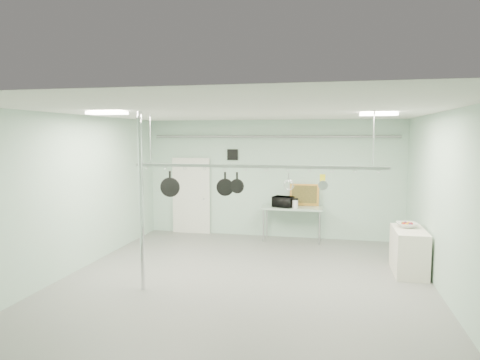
% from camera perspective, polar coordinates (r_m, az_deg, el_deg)
% --- Properties ---
extents(floor, '(8.00, 8.00, 0.00)m').
position_cam_1_polar(floor, '(8.20, 0.26, -13.81)').
color(floor, gray).
rests_on(floor, ground).
extents(ceiling, '(7.00, 8.00, 0.02)m').
position_cam_1_polar(ceiling, '(7.73, 0.27, 9.03)').
color(ceiling, silver).
rests_on(ceiling, back_wall).
extents(back_wall, '(7.00, 0.02, 3.20)m').
position_cam_1_polar(back_wall, '(11.71, 4.28, 0.17)').
color(back_wall, '#A6C7B3').
rests_on(back_wall, floor).
extents(right_wall, '(0.02, 8.00, 3.20)m').
position_cam_1_polar(right_wall, '(7.88, 25.99, -3.22)').
color(right_wall, '#A6C7B3').
rests_on(right_wall, floor).
extents(door, '(1.10, 0.10, 2.20)m').
position_cam_1_polar(door, '(12.26, -6.49, -2.19)').
color(door, silver).
rests_on(door, floor).
extents(wall_vent, '(0.30, 0.04, 0.30)m').
position_cam_1_polar(wall_vent, '(11.85, -0.99, 3.40)').
color(wall_vent, black).
rests_on(wall_vent, back_wall).
extents(conduit_pipe, '(6.60, 0.07, 0.07)m').
position_cam_1_polar(conduit_pipe, '(11.57, 4.26, 5.80)').
color(conduit_pipe, gray).
rests_on(conduit_pipe, back_wall).
extents(chrome_pole, '(0.08, 0.08, 3.20)m').
position_cam_1_polar(chrome_pole, '(7.78, -13.02, -2.88)').
color(chrome_pole, silver).
rests_on(chrome_pole, floor).
extents(prep_table, '(1.60, 0.70, 0.91)m').
position_cam_1_polar(prep_table, '(11.37, 6.99, -3.94)').
color(prep_table, '#A0BDA9').
rests_on(prep_table, floor).
extents(side_cabinet, '(0.60, 1.20, 0.90)m').
position_cam_1_polar(side_cabinet, '(9.38, 21.58, -8.82)').
color(side_cabinet, silver).
rests_on(side_cabinet, floor).
extents(pot_rack, '(4.80, 0.06, 1.00)m').
position_cam_1_polar(pot_rack, '(8.00, 2.12, 2.04)').
color(pot_rack, '#B7B7BC').
rests_on(pot_rack, ceiling).
extents(light_panel_left, '(0.65, 0.30, 0.05)m').
position_cam_1_polar(light_panel_left, '(7.76, -17.31, 8.54)').
color(light_panel_left, white).
rests_on(light_panel_left, ceiling).
extents(light_panel_right, '(0.65, 0.30, 0.05)m').
position_cam_1_polar(light_panel_right, '(8.21, 18.00, 8.36)').
color(light_panel_right, white).
rests_on(light_panel_right, ceiling).
extents(microwave, '(0.59, 0.49, 0.28)m').
position_cam_1_polar(microwave, '(11.28, 5.78, -2.91)').
color(microwave, black).
rests_on(microwave, prep_table).
extents(coffee_canister, '(0.19, 0.19, 0.22)m').
position_cam_1_polar(coffee_canister, '(11.15, 7.37, -3.19)').
color(coffee_canister, silver).
rests_on(coffee_canister, prep_table).
extents(painting_large, '(0.78, 0.15, 0.58)m').
position_cam_1_polar(painting_large, '(11.59, 8.57, -1.96)').
color(painting_large, gold).
rests_on(painting_large, prep_table).
extents(painting_small, '(0.31, 0.11, 0.25)m').
position_cam_1_polar(painting_small, '(11.60, 9.68, -2.80)').
color(painting_small, '#302311').
rests_on(painting_small, prep_table).
extents(fruit_bowl, '(0.48, 0.48, 0.10)m').
position_cam_1_polar(fruit_bowl, '(9.44, 21.36, -5.60)').
color(fruit_bowl, silver).
rests_on(fruit_bowl, side_cabinet).
extents(skillet_left, '(0.39, 0.12, 0.51)m').
position_cam_1_polar(skillet_left, '(8.50, -9.32, -0.52)').
color(skillet_left, black).
rests_on(skillet_left, pot_rack).
extents(skillet_mid, '(0.34, 0.11, 0.46)m').
position_cam_1_polar(skillet_mid, '(8.15, -2.00, -0.53)').
color(skillet_mid, black).
rests_on(skillet_mid, pot_rack).
extents(skillet_right, '(0.28, 0.10, 0.38)m').
position_cam_1_polar(skillet_right, '(8.10, -0.40, -0.30)').
color(skillet_right, black).
rests_on(skillet_right, pot_rack).
extents(whisk, '(0.23, 0.23, 0.35)m').
position_cam_1_polar(whisk, '(7.94, 6.52, -0.32)').
color(whisk, '#BBBBC0').
rests_on(whisk, pot_rack).
extents(grater, '(0.10, 0.04, 0.24)m').
position_cam_1_polar(grater, '(7.90, 10.94, -0.04)').
color(grater, gold).
rests_on(grater, pot_rack).
extents(saucepan, '(0.20, 0.15, 0.31)m').
position_cam_1_polar(saucepan, '(7.90, 11.02, -0.29)').
color(saucepan, '#A7A7AB').
rests_on(saucepan, pot_rack).
extents(fruit_cluster, '(0.24, 0.24, 0.09)m').
position_cam_1_polar(fruit_cluster, '(9.43, 21.37, -5.37)').
color(fruit_cluster, '#AB160F').
rests_on(fruit_cluster, fruit_bowl).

